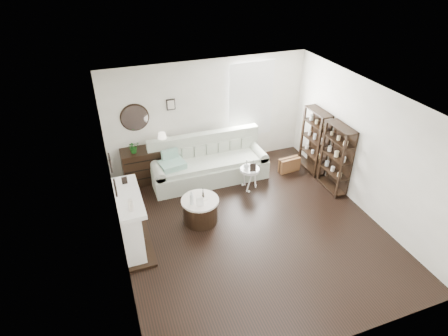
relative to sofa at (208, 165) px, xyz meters
name	(u,v)px	position (x,y,z in m)	size (l,w,h in m)	color
room	(237,102)	(0.97, 0.62, 1.24)	(5.50, 5.50, 5.50)	black
fireplace	(130,223)	(-2.08, -1.79, 0.19)	(0.50, 1.40, 1.84)	white
shelf_unit_far	(315,141)	(2.57, -0.53, 0.45)	(0.30, 0.80, 1.60)	black
shelf_unit_near	(336,158)	(2.57, -1.43, 0.45)	(0.30, 0.80, 1.60)	black
sofa	(208,165)	(0.00, 0.00, 0.00)	(2.75, 0.95, 1.07)	#A3AB98
quilt	(172,165)	(-0.90, -0.14, 0.27)	(0.55, 0.45, 0.14)	#2A9A68
suitcase	(289,165)	(1.99, -0.43, -0.17)	(0.54, 0.18, 0.36)	brown
dresser	(149,165)	(-1.34, 0.39, 0.06)	(1.25, 0.54, 0.84)	black
table_lamp	(162,140)	(-0.98, 0.39, 0.66)	(0.23, 0.23, 0.36)	#F2E3CC
potted_plant	(134,147)	(-1.66, 0.33, 0.62)	(0.25, 0.22, 0.28)	#185017
drum_table	(200,210)	(-0.66, -1.52, -0.08)	(0.77, 0.77, 0.53)	black
pedestal_table	(250,170)	(0.75, -0.79, 0.15)	(0.45, 0.45, 0.55)	white
eiffel_drum	(203,193)	(-0.58, -1.47, 0.28)	(0.12, 0.12, 0.21)	black
bottle_drum	(192,198)	(-0.85, -1.61, 0.33)	(0.07, 0.07, 0.29)	silver
card_frame_drum	(200,202)	(-0.72, -1.71, 0.27)	(0.14, 0.01, 0.19)	white
eiffel_ped	(253,164)	(0.84, -0.76, 0.27)	(0.09, 0.09, 0.16)	black
flask_ped	(246,164)	(0.67, -0.77, 0.31)	(0.13, 0.13, 0.24)	silver
card_frame_ped	(253,167)	(0.77, -0.90, 0.28)	(0.14, 0.01, 0.18)	black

